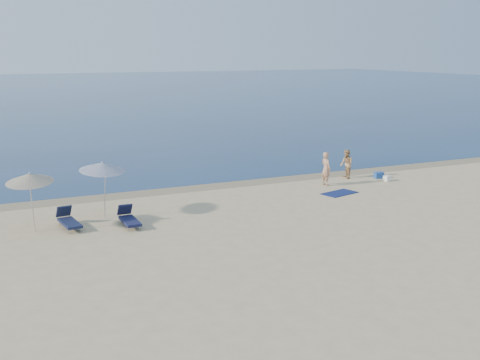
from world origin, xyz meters
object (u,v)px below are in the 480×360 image
Objects in this scene: blue_cooler at (379,175)px; umbrella_near at (102,167)px; person_right at (347,164)px; person_left at (326,169)px.

umbrella_near reaches higher than blue_cooler.
person_right is 1.93m from blue_cooler.
person_left is 1.11× the size of person_right.
blue_cooler is (3.67, 0.30, -0.72)m from person_left.
umbrella_near is (-13.91, -2.24, 1.38)m from person_right.
blue_cooler is at bearing -9.28° from umbrella_near.
person_left is at bearing -51.62° from person_right.
person_left is 3.68× the size of blue_cooler.
person_right is 14.16m from umbrella_near.
umbrella_near reaches higher than person_right.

